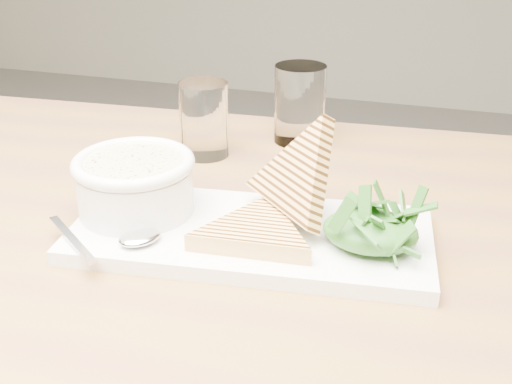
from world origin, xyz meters
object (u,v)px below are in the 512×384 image
(table_top, at_px, (188,247))
(soup_bowl, at_px, (136,190))
(platter, at_px, (250,235))
(glass_far, at_px, (300,104))
(glass_near, at_px, (204,119))

(table_top, relative_size, soup_bowl, 9.32)
(platter, relative_size, soup_bowl, 2.97)
(platter, xyz_separation_m, glass_far, (-0.02, 0.31, 0.05))
(platter, bearing_deg, glass_far, 93.95)
(glass_near, relative_size, glass_far, 0.91)
(table_top, height_order, soup_bowl, soup_bowl)
(table_top, distance_m, platter, 0.08)
(glass_near, bearing_deg, glass_far, 38.48)
(soup_bowl, bearing_deg, platter, -1.17)
(table_top, bearing_deg, platter, -0.20)
(platter, relative_size, glass_near, 3.65)
(soup_bowl, xyz_separation_m, glass_far, (0.11, 0.30, 0.01))
(soup_bowl, bearing_deg, table_top, -2.37)
(table_top, xyz_separation_m, glass_near, (-0.06, 0.21, 0.07))
(soup_bowl, xyz_separation_m, glass_near, (-0.00, 0.21, 0.01))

